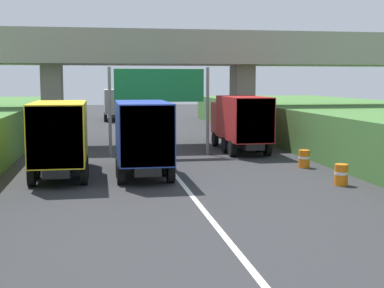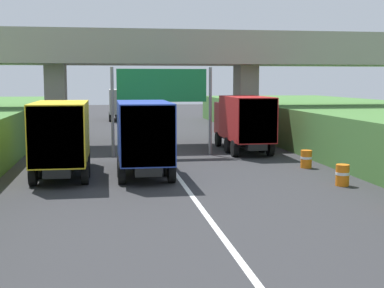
% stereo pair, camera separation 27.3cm
% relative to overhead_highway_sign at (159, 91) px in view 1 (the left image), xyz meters
% --- Properties ---
extents(lane_centre_stripe, '(0.20, 100.14, 0.01)m').
position_rel_overhead_highway_sign_xyz_m(lane_centre_stripe, '(0.00, -1.72, -3.79)').
color(lane_centre_stripe, white).
rests_on(lane_centre_stripe, ground).
extents(overpass_bridge, '(40.00, 4.80, 7.66)m').
position_rel_overhead_highway_sign_xyz_m(overpass_bridge, '(0.00, 5.79, 1.97)').
color(overpass_bridge, gray).
rests_on(overpass_bridge, ground).
extents(overhead_highway_sign, '(5.88, 0.18, 5.16)m').
position_rel_overhead_highway_sign_xyz_m(overhead_highway_sign, '(0.00, 0.00, 0.00)').
color(overhead_highway_sign, slate).
rests_on(overhead_highway_sign, ground).
extents(truck_yellow, '(2.44, 7.30, 3.44)m').
position_rel_overhead_highway_sign_xyz_m(truck_yellow, '(-5.20, -5.88, -1.86)').
color(truck_yellow, black).
rests_on(truck_yellow, ground).
extents(truck_red, '(2.44, 7.30, 3.44)m').
position_rel_overhead_highway_sign_xyz_m(truck_red, '(5.15, 1.23, -1.86)').
color(truck_red, black).
rests_on(truck_red, ground).
extents(truck_blue, '(2.44, 7.30, 3.44)m').
position_rel_overhead_highway_sign_xyz_m(truck_blue, '(-1.53, -6.06, -1.86)').
color(truck_blue, black).
rests_on(truck_blue, ground).
extents(truck_black, '(2.44, 7.30, 3.44)m').
position_rel_overhead_highway_sign_xyz_m(truck_black, '(-1.77, 29.32, -1.86)').
color(truck_black, black).
rests_on(truck_black, ground).
extents(car_silver, '(1.86, 4.10, 1.72)m').
position_rel_overhead_highway_sign_xyz_m(car_silver, '(1.56, 28.32, -2.93)').
color(car_silver, '#B2B5B7').
rests_on(car_silver, ground).
extents(construction_barrel_3, '(0.57, 0.57, 0.90)m').
position_rel_overhead_highway_sign_xyz_m(construction_barrel_3, '(6.54, -10.13, -3.33)').
color(construction_barrel_3, orange).
rests_on(construction_barrel_3, ground).
extents(construction_barrel_4, '(0.57, 0.57, 0.90)m').
position_rel_overhead_highway_sign_xyz_m(construction_barrel_4, '(6.73, -5.48, -3.33)').
color(construction_barrel_4, orange).
rests_on(construction_barrel_4, ground).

